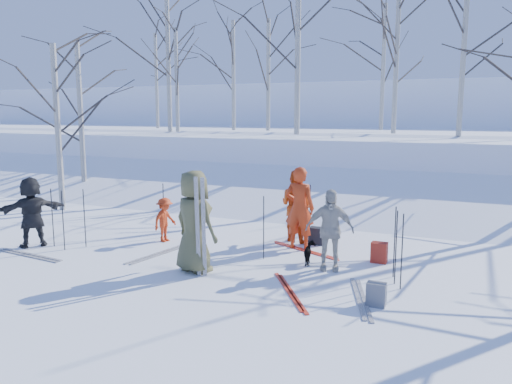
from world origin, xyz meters
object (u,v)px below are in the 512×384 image
at_px(skier_red_seated, 165,220).
at_px(skier_grey_west, 32,212).
at_px(backpack_grey, 376,294).
at_px(skier_red_north, 299,208).
at_px(skier_redor_behind, 296,206).
at_px(backpack_dark, 317,236).
at_px(dog, 310,253).
at_px(backpack_red, 379,252).
at_px(skier_cream_east, 330,230).
at_px(skier_olive_center, 194,222).

relative_size(skier_red_seated, skier_grey_west, 0.65).
distance_m(skier_red_seated, backpack_grey, 5.74).
bearing_deg(skier_red_north, skier_grey_west, 20.70).
bearing_deg(skier_redor_behind, backpack_dark, -173.80).
distance_m(skier_red_seated, dog, 3.74).
relative_size(backpack_grey, backpack_dark, 0.95).
xyz_separation_m(skier_red_north, backpack_red, (1.85, -0.33, -0.72)).
bearing_deg(backpack_red, skier_cream_east, -132.93).
xyz_separation_m(skier_redor_behind, backpack_grey, (2.54, -3.34, -0.67)).
relative_size(skier_cream_east, skier_grey_west, 0.99).
distance_m(skier_olive_center, backpack_red, 3.83).
xyz_separation_m(skier_olive_center, backpack_red, (3.14, 2.05, -0.78)).
height_order(skier_red_seated, skier_cream_east, skier_cream_east).
bearing_deg(skier_olive_center, backpack_grey, -169.40).
relative_size(skier_olive_center, skier_red_north, 1.06).
distance_m(skier_grey_west, backpack_dark, 6.56).
bearing_deg(skier_cream_east, skier_red_north, 115.63).
height_order(skier_redor_behind, backpack_dark, skier_redor_behind).
bearing_deg(skier_red_seated, backpack_grey, -101.95).
bearing_deg(skier_red_seated, dog, -86.48).
xyz_separation_m(backpack_red, backpack_grey, (0.39, -2.38, -0.02)).
bearing_deg(backpack_grey, skier_grey_west, 177.07).
distance_m(dog, backpack_dark, 1.59).
height_order(backpack_red, backpack_dark, backpack_red).
relative_size(skier_redor_behind, backpack_dark, 4.28).
xyz_separation_m(skier_redor_behind, backpack_dark, (0.55, -0.11, -0.66)).
height_order(skier_cream_east, dog, skier_cream_east).
bearing_deg(backpack_red, backpack_grey, -80.71).
height_order(skier_red_north, skier_grey_west, skier_red_north).
relative_size(backpack_red, backpack_grey, 1.11).
distance_m(skier_red_north, backpack_dark, 0.94).
relative_size(skier_redor_behind, skier_red_seated, 1.62).
distance_m(skier_olive_center, skier_red_north, 2.71).
height_order(skier_red_north, dog, skier_red_north).
height_order(skier_olive_center, dog, skier_olive_center).
xyz_separation_m(skier_cream_east, skier_grey_west, (-6.67, -1.10, 0.01)).
bearing_deg(skier_olive_center, backpack_dark, -102.05).
height_order(dog, backpack_red, dog).
bearing_deg(skier_redor_behind, skier_grey_west, 45.90).
bearing_deg(skier_grey_west, backpack_grey, 121.55).
distance_m(skier_red_north, dog, 1.38).
bearing_deg(skier_red_seated, backpack_red, -77.19).
bearing_deg(skier_redor_behind, skier_olive_center, 88.82).
relative_size(backpack_red, backpack_dark, 1.05).
bearing_deg(skier_red_north, backpack_grey, 128.02).
bearing_deg(backpack_dark, backpack_grey, -58.47).
relative_size(skier_olive_center, backpack_red, 4.69).
bearing_deg(dog, backpack_dark, -95.84).
xyz_separation_m(dog, backpack_dark, (-0.34, 1.56, -0.03)).
relative_size(skier_cream_east, backpack_red, 3.80).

